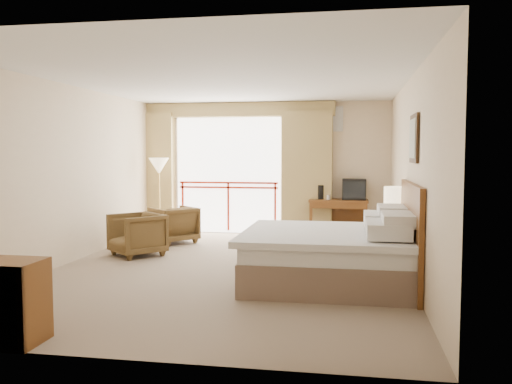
% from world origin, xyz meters
% --- Properties ---
extents(floor, '(7.00, 7.00, 0.00)m').
position_xyz_m(floor, '(0.00, 0.00, 0.00)').
color(floor, '#7F6D57').
rests_on(floor, ground).
extents(ceiling, '(7.00, 7.00, 0.00)m').
position_xyz_m(ceiling, '(0.00, 0.00, 2.70)').
color(ceiling, white).
rests_on(ceiling, wall_back).
extents(wall_back, '(5.00, 0.00, 5.00)m').
position_xyz_m(wall_back, '(0.00, 3.50, 1.35)').
color(wall_back, beige).
rests_on(wall_back, ground).
extents(wall_front, '(5.00, 0.00, 5.00)m').
position_xyz_m(wall_front, '(0.00, -3.50, 1.35)').
color(wall_front, beige).
rests_on(wall_front, ground).
extents(wall_left, '(0.00, 7.00, 7.00)m').
position_xyz_m(wall_left, '(-2.50, 0.00, 1.35)').
color(wall_left, beige).
rests_on(wall_left, ground).
extents(wall_right, '(0.00, 7.00, 7.00)m').
position_xyz_m(wall_right, '(2.50, 0.00, 1.35)').
color(wall_right, beige).
rests_on(wall_right, ground).
extents(balcony_door, '(2.40, 0.00, 2.40)m').
position_xyz_m(balcony_door, '(-0.80, 3.48, 1.20)').
color(balcony_door, white).
rests_on(balcony_door, wall_back).
extents(balcony_railing, '(2.09, 0.03, 1.02)m').
position_xyz_m(balcony_railing, '(-0.80, 3.46, 0.81)').
color(balcony_railing, '#A2230D').
rests_on(balcony_railing, wall_back).
extents(curtain_left, '(1.00, 0.26, 2.50)m').
position_xyz_m(curtain_left, '(-2.45, 3.35, 1.25)').
color(curtain_left, olive).
rests_on(curtain_left, wall_back).
extents(curtain_right, '(1.00, 0.26, 2.50)m').
position_xyz_m(curtain_right, '(0.85, 3.35, 1.25)').
color(curtain_right, olive).
rests_on(curtain_right, wall_back).
extents(valance, '(4.40, 0.22, 0.28)m').
position_xyz_m(valance, '(-0.80, 3.38, 2.55)').
color(valance, olive).
rests_on(valance, wall_back).
extents(hvac_vent, '(0.50, 0.04, 0.50)m').
position_xyz_m(hvac_vent, '(1.30, 3.47, 2.35)').
color(hvac_vent, silver).
rests_on(hvac_vent, wall_back).
extents(bed, '(2.13, 2.06, 0.97)m').
position_xyz_m(bed, '(1.50, -0.60, 0.38)').
color(bed, brown).
rests_on(bed, floor).
extents(headboard, '(0.06, 2.10, 1.30)m').
position_xyz_m(headboard, '(2.46, -0.60, 0.65)').
color(headboard, '#583015').
rests_on(headboard, wall_right).
extents(framed_art, '(0.04, 0.72, 0.60)m').
position_xyz_m(framed_art, '(2.47, -0.60, 1.85)').
color(framed_art, black).
rests_on(framed_art, wall_right).
extents(nightstand, '(0.43, 0.50, 0.56)m').
position_xyz_m(nightstand, '(2.37, 0.66, 0.28)').
color(nightstand, '#583015').
rests_on(nightstand, floor).
extents(table_lamp, '(0.33, 0.33, 0.59)m').
position_xyz_m(table_lamp, '(2.37, 0.71, 1.02)').
color(table_lamp, tan).
rests_on(table_lamp, nightstand).
extents(phone, '(0.19, 0.15, 0.08)m').
position_xyz_m(phone, '(2.32, 0.51, 0.60)').
color(phone, black).
rests_on(phone, nightstand).
extents(desk, '(1.15, 0.56, 0.75)m').
position_xyz_m(desk, '(1.48, 3.30, 0.58)').
color(desk, '#583015').
rests_on(desk, floor).
extents(tv, '(0.46, 0.36, 0.42)m').
position_xyz_m(tv, '(1.78, 3.25, 0.95)').
color(tv, black).
rests_on(tv, desk).
extents(coffee_maker, '(0.16, 0.16, 0.28)m').
position_xyz_m(coffee_maker, '(1.13, 3.25, 0.89)').
color(coffee_maker, black).
rests_on(coffee_maker, desk).
extents(cup, '(0.08, 0.08, 0.09)m').
position_xyz_m(cup, '(1.28, 3.20, 0.79)').
color(cup, white).
rests_on(cup, desk).
extents(wastebasket, '(0.26, 0.26, 0.32)m').
position_xyz_m(wastebasket, '(0.93, 2.45, 0.16)').
color(wastebasket, black).
rests_on(wastebasket, floor).
extents(armchair_far, '(1.04, 1.04, 0.68)m').
position_xyz_m(armchair_far, '(-1.52, 2.06, 0.00)').
color(armchair_far, '#4B361B').
rests_on(armchair_far, floor).
extents(armchair_near, '(1.06, 1.07, 0.70)m').
position_xyz_m(armchair_near, '(-1.70, 0.73, 0.00)').
color(armchair_near, '#4B361B').
rests_on(armchair_near, floor).
extents(side_table, '(0.47, 0.47, 0.51)m').
position_xyz_m(side_table, '(-1.75, 1.60, 0.35)').
color(side_table, black).
rests_on(side_table, floor).
extents(book, '(0.23, 0.26, 0.02)m').
position_xyz_m(book, '(-1.75, 1.60, 0.52)').
color(book, white).
rests_on(book, side_table).
extents(floor_lamp, '(0.40, 0.40, 1.57)m').
position_xyz_m(floor_lamp, '(-2.06, 2.78, 1.35)').
color(floor_lamp, tan).
rests_on(floor_lamp, floor).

